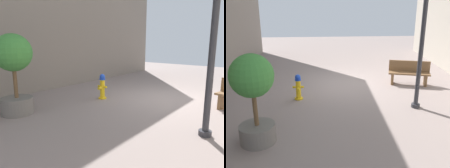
{
  "view_description": "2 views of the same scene",
  "coord_description": "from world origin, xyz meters",
  "views": [
    {
      "loc": [
        -3.17,
        7.23,
        2.09
      ],
      "look_at": [
        0.53,
        2.66,
        0.91
      ],
      "focal_mm": 34.74,
      "sensor_mm": 36.0,
      "label": 1
    },
    {
      "loc": [
        1.12,
        10.44,
        3.69
      ],
      "look_at": [
        0.63,
        2.57,
        0.92
      ],
      "focal_mm": 43.68,
      "sensor_mm": 36.0,
      "label": 2
    }
  ],
  "objects": [
    {
      "name": "ground_plane",
      "position": [
        0.0,
        0.0,
        0.0
      ],
      "size": [
        23.4,
        23.4,
        0.0
      ],
      "primitive_type": "plane",
      "color": "gray"
    },
    {
      "name": "fire_hydrant",
      "position": [
        1.95,
        1.47,
        0.46
      ],
      "size": [
        0.39,
        0.36,
        0.91
      ],
      "color": "gold",
      "rests_on": "ground_plane"
    },
    {
      "name": "planter_tree",
      "position": [
        2.76,
        4.27,
        1.38
      ],
      "size": [
        1.05,
        1.05,
        2.29
      ],
      "color": "slate",
      "rests_on": "ground_plane"
    },
    {
      "name": "street_lamp",
      "position": [
        -1.94,
        2.4,
        2.7
      ],
      "size": [
        0.36,
        0.36,
        4.4
      ],
      "color": "#2D2D33",
      "rests_on": "ground_plane"
    }
  ]
}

